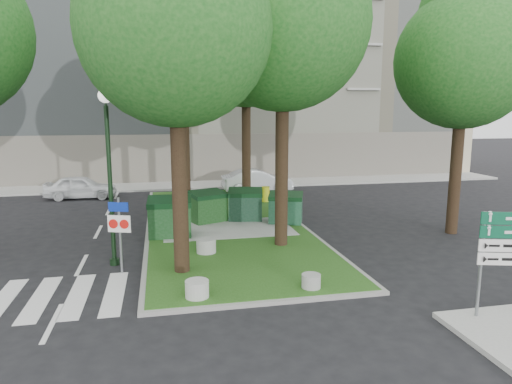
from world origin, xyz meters
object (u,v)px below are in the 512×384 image
object	(u,v)px
tree_street_right	(466,47)
bollard_right	(311,281)
directional_sign	(506,248)
car_white	(81,187)
car_silver	(257,181)
tree_median_far	(247,34)
tree_median_near_right	(285,6)
dumpster_a	(170,217)
bollard_mid	(206,246)
street_lamp	(109,156)
bollard_left	(197,289)
tree_median_mid	(184,54)
litter_bin	(265,194)
dumpster_c	(245,205)
tree_median_near_left	(178,10)
dumpster_b	(208,207)
traffic_sign_pole	(120,225)
dumpster_d	(286,208)

from	to	relation	value
tree_street_right	bollard_right	size ratio (longest dim) A/B	20.11
directional_sign	car_white	size ratio (longest dim) A/B	0.65
bollard_right	car_silver	bearing A→B (deg)	83.32
tree_median_far	tree_street_right	bearing A→B (deg)	-45.83
tree_median_near_right	car_silver	distance (m)	13.23
dumpster_a	bollard_right	distance (m)	6.86
bollard_mid	car_white	bearing A→B (deg)	116.32
tree_street_right	bollard_mid	bearing A→B (deg)	-174.29
tree_median_near_right	street_lamp	size ratio (longest dim) A/B	2.15
bollard_left	bollard_mid	world-z (taller)	bollard_mid
car_white	car_silver	xyz separation A→B (m)	(9.78, 0.00, 0.04)
car_white	tree_median_mid	bearing A→B (deg)	-137.17
tree_median_mid	street_lamp	xyz separation A→B (m)	(-2.59, -5.25, -3.62)
litter_bin	directional_sign	xyz separation A→B (m)	(2.15, -14.08, 1.22)
tree_median_mid	directional_sign	xyz separation A→B (m)	(6.26, -11.06, -5.26)
dumpster_c	bollard_left	xyz separation A→B (m)	(-2.69, -7.86, -0.43)
bollard_left	litter_bin	bearing A→B (deg)	69.07
dumpster_a	bollard_left	distance (m)	5.93
tree_median_near_left	dumpster_b	world-z (taller)	tree_median_near_left
tree_street_right	traffic_sign_pole	distance (m)	13.65
tree_median_near_right	bollard_left	bearing A→B (deg)	-129.25
tree_street_right	litter_bin	size ratio (longest dim) A/B	13.27
bollard_right	traffic_sign_pole	bearing A→B (deg)	153.28
tree_median_near_right	street_lamp	world-z (taller)	tree_median_near_right
bollard_left	street_lamp	bearing A→B (deg)	124.52
dumpster_c	car_silver	size ratio (longest dim) A/B	0.39
car_white	traffic_sign_pole	bearing A→B (deg)	-163.23
dumpster_a	bollard_left	world-z (taller)	dumpster_a
street_lamp	traffic_sign_pole	distance (m)	2.09
tree_median_near_left	tree_median_near_right	world-z (taller)	tree_median_near_right
litter_bin	dumpster_b	bearing A→B (deg)	-131.72
tree_median_mid	tree_median_far	distance (m)	4.59
bollard_right	litter_bin	xyz separation A→B (m)	(1.46, 11.58, 0.20)
traffic_sign_pole	tree_median_near_right	bearing A→B (deg)	34.81
tree_median_far	street_lamp	size ratio (longest dim) A/B	2.24
tree_median_near_left	street_lamp	bearing A→B (deg)	149.18
street_lamp	bollard_left	bearing A→B (deg)	-55.48
traffic_sign_pole	directional_sign	distance (m)	9.93
tree_median_mid	bollard_left	size ratio (longest dim) A/B	16.92
dumpster_d	litter_bin	world-z (taller)	dumpster_d
tree_median_near_right	car_white	bearing A→B (deg)	127.42
tree_median_mid	bollard_right	world-z (taller)	tree_median_mid
tree_median_near_right	dumpster_c	bearing A→B (deg)	99.32
tree_median_near_right	dumpster_b	bearing A→B (deg)	120.49
tree_median_near_left	tree_median_far	distance (m)	10.24
tree_street_right	bollard_mid	xyz separation A→B (m)	(-9.73, -0.97, -6.64)
dumpster_c	street_lamp	distance (m)	7.22
bollard_left	car_silver	distance (m)	15.73
tree_median_far	dumpster_b	xyz separation A→B (m)	(-2.42, -3.72, -7.57)
dumpster_a	litter_bin	distance (m)	7.54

